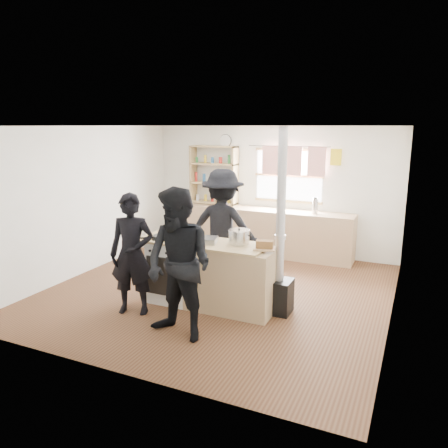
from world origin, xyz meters
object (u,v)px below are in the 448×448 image
(bread_board, at_px, (265,246))
(flue_heater, at_px, (279,266))
(stockpot_stove, at_px, (190,231))
(person_near_right, at_px, (179,265))
(person_near_left, at_px, (132,254))
(person_far, at_px, (223,227))
(stockpot_counter, at_px, (239,237))
(cooking_island, at_px, (211,275))
(skillet_greens, at_px, (163,237))
(thermos, at_px, (315,206))
(roast_tray, at_px, (204,240))

(bread_board, height_order, flue_heater, flue_heater)
(stockpot_stove, bearing_deg, person_near_right, -66.67)
(person_near_left, distance_m, person_far, 1.67)
(stockpot_counter, relative_size, flue_heater, 0.12)
(person_far, bearing_deg, person_near_right, 93.41)
(cooking_island, distance_m, flue_heater, 0.97)
(skillet_greens, distance_m, stockpot_counter, 1.11)
(flue_heater, bearing_deg, thermos, 92.78)
(skillet_greens, relative_size, stockpot_counter, 1.41)
(stockpot_stove, bearing_deg, bread_board, -9.31)
(cooking_island, distance_m, stockpot_stove, 0.72)
(stockpot_stove, height_order, person_far, person_far)
(roast_tray, bearing_deg, bread_board, 1.37)
(flue_heater, relative_size, person_near_right, 1.37)
(thermos, bearing_deg, roast_tray, -107.73)
(roast_tray, distance_m, bread_board, 0.88)
(skillet_greens, bearing_deg, bread_board, 2.39)
(stockpot_stove, distance_m, person_far, 0.76)
(thermos, distance_m, flue_heater, 2.62)
(thermos, xyz_separation_m, cooking_island, (-0.81, -2.77, -0.58))
(roast_tray, relative_size, person_near_left, 0.25)
(bread_board, bearing_deg, thermos, 89.58)
(person_near_left, bearing_deg, skillet_greens, 55.99)
(stockpot_counter, distance_m, flue_heater, 0.67)
(thermos, bearing_deg, skillet_greens, -118.09)
(stockpot_counter, height_order, person_near_right, person_near_right)
(stockpot_stove, bearing_deg, person_near_left, -118.55)
(bread_board, relative_size, person_near_right, 0.17)
(thermos, height_order, person_near_right, person_near_right)
(roast_tray, bearing_deg, flue_heater, 12.31)
(person_near_left, bearing_deg, thermos, 45.81)
(thermos, distance_m, roast_tray, 2.95)
(person_near_left, relative_size, person_near_right, 0.90)
(thermos, height_order, person_far, person_far)
(thermos, bearing_deg, stockpot_stove, -115.60)
(bread_board, bearing_deg, flue_heater, 54.21)
(skillet_greens, xyz_separation_m, person_far, (0.48, 1.00, -0.03))
(stockpot_counter, height_order, bread_board, stockpot_counter)
(person_near_left, xyz_separation_m, person_far, (0.63, 1.54, 0.10))
(skillet_greens, relative_size, person_near_left, 0.25)
(bread_board, relative_size, person_far, 0.17)
(person_near_right, xyz_separation_m, person_far, (-0.31, 1.91, 0.01))
(cooking_island, distance_m, skillet_greens, 0.87)
(stockpot_stove, height_order, stockpot_counter, stockpot_counter)
(thermos, xyz_separation_m, stockpot_stove, (-1.24, -2.59, -0.04))
(roast_tray, xyz_separation_m, stockpot_stove, (-0.34, 0.22, 0.04))
(flue_heater, bearing_deg, skillet_greens, -170.85)
(roast_tray, height_order, person_near_right, person_near_right)
(cooking_island, relative_size, flue_heater, 0.79)
(thermos, relative_size, cooking_island, 0.15)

